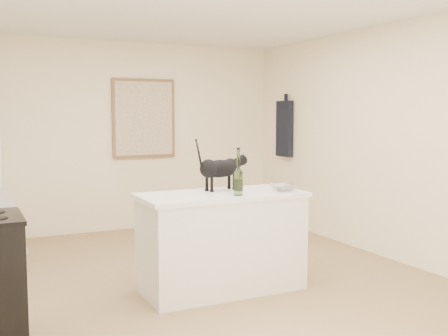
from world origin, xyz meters
TOP-DOWN VIEW (x-y plane):
  - floor at (0.00, 0.00)m, footprint 5.50×5.50m
  - ceiling at (0.00, 0.00)m, footprint 5.50×5.50m
  - wall_back at (0.00, 2.75)m, footprint 4.50×0.00m
  - wall_front at (0.00, -2.75)m, footprint 4.50×0.00m
  - wall_right at (2.25, 0.00)m, footprint 0.00×5.50m
  - island_base at (0.10, -0.20)m, footprint 1.44×0.67m
  - island_top at (0.10, -0.20)m, footprint 1.50×0.70m
  - artwork_frame at (0.30, 2.72)m, footprint 0.90×0.03m
  - artwork_canvas at (0.30, 2.70)m, footprint 0.82×0.00m
  - hanging_garment at (2.19, 2.05)m, footprint 0.08×0.34m
  - black_cat at (0.16, -0.05)m, footprint 0.54×0.26m
  - wine_bottle at (0.17, -0.39)m, footprint 0.09×0.09m
  - glass_bowl at (0.66, -0.36)m, footprint 0.30×0.30m

SIDE VIEW (x-z plane):
  - floor at x=0.00m, z-range 0.00..0.00m
  - island_base at x=0.10m, z-range 0.00..0.86m
  - island_top at x=0.10m, z-range 0.86..0.90m
  - glass_bowl at x=0.66m, z-range 0.90..0.96m
  - black_cat at x=0.16m, z-range 0.90..1.27m
  - wine_bottle at x=0.17m, z-range 0.90..1.27m
  - wall_back at x=0.00m, z-range -0.95..3.55m
  - wall_front at x=0.00m, z-range -0.95..3.55m
  - wall_right at x=2.25m, z-range -1.45..4.05m
  - hanging_garment at x=2.19m, z-range 1.00..1.80m
  - artwork_frame at x=0.30m, z-range 1.00..2.10m
  - artwork_canvas at x=0.30m, z-range 1.04..2.06m
  - ceiling at x=0.00m, z-range 2.60..2.60m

